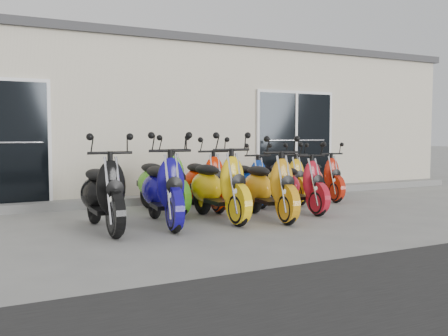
{
  "coord_description": "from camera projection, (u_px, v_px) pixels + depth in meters",
  "views": [
    {
      "loc": [
        -3.93,
        -7.18,
        1.36
      ],
      "look_at": [
        0.0,
        0.6,
        0.75
      ],
      "focal_mm": 40.0,
      "sensor_mm": 36.0,
      "label": 1
    }
  ],
  "objects": [
    {
      "name": "ground",
      "position": [
        240.0,
        215.0,
        8.25
      ],
      "size": [
        80.0,
        80.0,
        0.0
      ],
      "primitive_type": "plane",
      "color": "gray",
      "rests_on": "ground"
    },
    {
      "name": "building",
      "position": [
        143.0,
        124.0,
        12.77
      ],
      "size": [
        14.0,
        6.0,
        3.2
      ],
      "primitive_type": "cube",
      "color": "beige",
      "rests_on": "ground"
    },
    {
      "name": "roof_cap",
      "position": [
        142.0,
        57.0,
        12.65
      ],
      "size": [
        14.2,
        6.2,
        0.16
      ],
      "primitive_type": "cube",
      "color": "#3F3F42",
      "rests_on": "building"
    },
    {
      "name": "front_step",
      "position": [
        192.0,
        197.0,
        10.05
      ],
      "size": [
        14.0,
        0.4,
        0.15
      ],
      "primitive_type": "cube",
      "color": "gray",
      "rests_on": "ground"
    },
    {
      "name": "door_left",
      "position": [
        19.0,
        139.0,
        8.66
      ],
      "size": [
        1.07,
        0.08,
        2.22
      ],
      "primitive_type": "cube",
      "color": "black",
      "rests_on": "front_step"
    },
    {
      "name": "door_right",
      "position": [
        295.0,
        138.0,
        11.27
      ],
      "size": [
        2.02,
        0.08,
        2.22
      ],
      "primitive_type": "cube",
      "color": "black",
      "rests_on": "front_step"
    },
    {
      "name": "scooter_front_black",
      "position": [
        103.0,
        182.0,
        6.92
      ],
      "size": [
        0.68,
        1.85,
        1.37
      ],
      "primitive_type": null,
      "rotation": [
        0.0,
        0.0,
        0.01
      ],
      "color": "black",
      "rests_on": "ground"
    },
    {
      "name": "scooter_front_blue",
      "position": [
        163.0,
        179.0,
        7.32
      ],
      "size": [
        0.88,
        1.94,
        1.38
      ],
      "primitive_type": null,
      "rotation": [
        0.0,
        0.0,
        -0.11
      ],
      "color": "#120A79",
      "rests_on": "ground"
    },
    {
      "name": "scooter_front_orange_a",
      "position": [
        218.0,
        176.0,
        7.76
      ],
      "size": [
        0.71,
        1.88,
        1.38
      ],
      "primitive_type": null,
      "rotation": [
        0.0,
        0.0,
        0.02
      ],
      "color": "yellow",
      "rests_on": "ground"
    },
    {
      "name": "scooter_front_orange_b",
      "position": [
        269.0,
        177.0,
        7.89
      ],
      "size": [
        0.82,
        1.85,
        1.33
      ],
      "primitive_type": null,
      "rotation": [
        0.0,
        0.0,
        -0.09
      ],
      "color": "orange",
      "rests_on": "ground"
    },
    {
      "name": "scooter_front_red",
      "position": [
        298.0,
        176.0,
        8.62
      ],
      "size": [
        0.62,
        1.66,
        1.22
      ],
      "primitive_type": null,
      "rotation": [
        0.0,
        0.0,
        -0.01
      ],
      "color": "#B31324",
      "rests_on": "ground"
    },
    {
      "name": "scooter_back_green",
      "position": [
        162.0,
        174.0,
        8.53
      ],
      "size": [
        0.88,
        1.88,
        1.34
      ],
      "primitive_type": null,
      "rotation": [
        0.0,
        0.0,
        0.12
      ],
      "color": "#52B821",
      "rests_on": "ground"
    },
    {
      "name": "scooter_back_red",
      "position": [
        204.0,
        173.0,
        8.92
      ],
      "size": [
        0.68,
        1.77,
        1.3
      ],
      "primitive_type": null,
      "rotation": [
        0.0,
        0.0,
        -0.02
      ],
      "color": "red",
      "rests_on": "ground"
    },
    {
      "name": "scooter_back_blue",
      "position": [
        250.0,
        174.0,
        9.45
      ],
      "size": [
        0.8,
        1.67,
        1.18
      ],
      "primitive_type": null,
      "rotation": [
        0.0,
        0.0,
        -0.14
      ],
      "color": "navy",
      "rests_on": "ground"
    },
    {
      "name": "scooter_back_yellow",
      "position": [
        287.0,
        172.0,
        9.82
      ],
      "size": [
        0.75,
        1.65,
        1.18
      ],
      "primitive_type": null,
      "rotation": [
        0.0,
        0.0,
        -0.11
      ],
      "color": "#E9AE0D",
      "rests_on": "ground"
    },
    {
      "name": "scooter_back_extra",
      "position": [
        321.0,
        171.0,
        10.2
      ],
      "size": [
        0.75,
        1.65,
        1.18
      ],
      "primitive_type": null,
      "rotation": [
        0.0,
        0.0,
        -0.11
      ],
      "color": "#B81D0B",
      "rests_on": "ground"
    }
  ]
}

